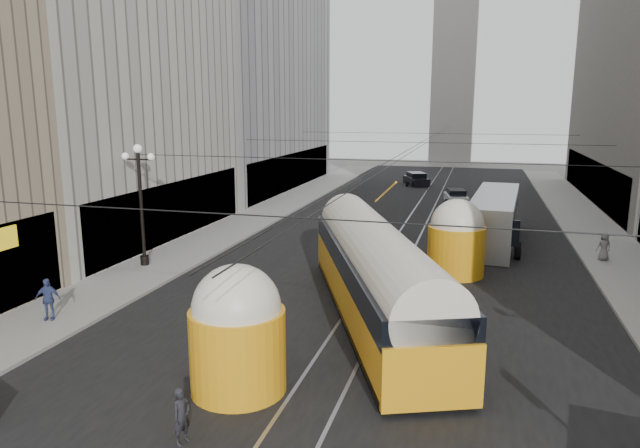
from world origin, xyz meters
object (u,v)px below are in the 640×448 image
Objects in this scene: pedestrian_sidewalk_left at (48,299)px; city_bus at (494,216)px; streetcar at (375,272)px; pedestrian_sidewalk_right at (604,246)px; pedestrian_crossing_a at (182,416)px.

city_bus is at bearing 28.87° from pedestrian_sidewalk_left.
streetcar is 10.13× the size of pedestrian_sidewalk_left.
pedestrian_sidewalk_right is at bearing 47.62° from streetcar.
city_bus is 6.76m from pedestrian_sidewalk_right.
pedestrian_sidewalk_left reaches higher than pedestrian_crossing_a.
streetcar reaches higher than pedestrian_sidewalk_right.
streetcar reaches higher than city_bus.
pedestrian_crossing_a is at bearing -107.59° from city_bus.
streetcar is at bearing -1.78° from pedestrian_crossing_a.
streetcar is 15.71m from pedestrian_sidewalk_right.
pedestrian_sidewalk_right is 0.93× the size of pedestrian_sidewalk_left.
streetcar is 11.26× the size of pedestrian_crossing_a.
pedestrian_sidewalk_right is (10.57, 11.58, -1.01)m from streetcar.
pedestrian_crossing_a is at bearing -52.43° from pedestrian_sidewalk_left.
pedestrian_crossing_a is 0.90× the size of pedestrian_sidewalk_left.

